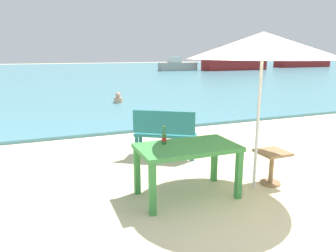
{
  "coord_description": "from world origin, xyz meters",
  "views": [
    {
      "loc": [
        -2.73,
        -2.69,
        2.03
      ],
      "look_at": [
        -0.45,
        3.0,
        0.6
      ],
      "focal_mm": 33.94,
      "sensor_mm": 36.0,
      "label": 1
    }
  ],
  "objects_px": {
    "patio_umbrella": "(263,46)",
    "boat_sailboat": "(234,61)",
    "side_table_wood": "(272,163)",
    "bench_teal_center": "(165,131)",
    "boat_fishing_trawler": "(302,59)",
    "swimmer_person": "(118,99)",
    "beer_bottle_amber": "(164,138)",
    "boat_ferry": "(177,65)",
    "picnic_table_green": "(187,153)"
  },
  "relations": [
    {
      "from": "patio_umbrella",
      "to": "beer_bottle_amber",
      "type": "bearing_deg",
      "value": 164.7
    },
    {
      "from": "swimmer_person",
      "to": "picnic_table_green",
      "type": "bearing_deg",
      "value": -96.53
    },
    {
      "from": "boat_fishing_trawler",
      "to": "side_table_wood",
      "type": "bearing_deg",
      "value": -134.74
    },
    {
      "from": "beer_bottle_amber",
      "to": "swimmer_person",
      "type": "distance_m",
      "value": 8.32
    },
    {
      "from": "bench_teal_center",
      "to": "boat_fishing_trawler",
      "type": "relative_size",
      "value": 0.16
    },
    {
      "from": "beer_bottle_amber",
      "to": "boat_ferry",
      "type": "distance_m",
      "value": 30.21
    },
    {
      "from": "boat_fishing_trawler",
      "to": "beer_bottle_amber",
      "type": "bearing_deg",
      "value": -136.63
    },
    {
      "from": "swimmer_person",
      "to": "boat_ferry",
      "type": "bearing_deg",
      "value": 60.53
    },
    {
      "from": "patio_umbrella",
      "to": "picnic_table_green",
      "type": "bearing_deg",
      "value": 170.84
    },
    {
      "from": "beer_bottle_amber",
      "to": "bench_teal_center",
      "type": "xyz_separation_m",
      "value": [
        0.6,
        1.52,
        -0.31
      ]
    },
    {
      "from": "boat_fishing_trawler",
      "to": "boat_sailboat",
      "type": "bearing_deg",
      "value": -166.98
    },
    {
      "from": "side_table_wood",
      "to": "boat_ferry",
      "type": "distance_m",
      "value": 29.85
    },
    {
      "from": "patio_umbrella",
      "to": "swimmer_person",
      "type": "xyz_separation_m",
      "value": [
        -0.08,
        8.56,
        -1.88
      ]
    },
    {
      "from": "patio_umbrella",
      "to": "boat_sailboat",
      "type": "xyz_separation_m",
      "value": [
        17.13,
        26.72,
        -1.09
      ]
    },
    {
      "from": "beer_bottle_amber",
      "to": "boat_ferry",
      "type": "relative_size",
      "value": 0.06
    },
    {
      "from": "boat_ferry",
      "to": "boat_sailboat",
      "type": "distance_m",
      "value": 6.37
    },
    {
      "from": "picnic_table_green",
      "to": "side_table_wood",
      "type": "relative_size",
      "value": 2.59
    },
    {
      "from": "side_table_wood",
      "to": "boat_sailboat",
      "type": "xyz_separation_m",
      "value": [
        16.77,
        26.66,
        0.68
      ]
    },
    {
      "from": "side_table_wood",
      "to": "boat_ferry",
      "type": "bearing_deg",
      "value": 69.33
    },
    {
      "from": "bench_teal_center",
      "to": "patio_umbrella",
      "type": "bearing_deg",
      "value": -69.0
    },
    {
      "from": "beer_bottle_amber",
      "to": "bench_teal_center",
      "type": "bearing_deg",
      "value": 68.44
    },
    {
      "from": "swimmer_person",
      "to": "bench_teal_center",
      "type": "bearing_deg",
      "value": -95.45
    },
    {
      "from": "boat_ferry",
      "to": "side_table_wood",
      "type": "bearing_deg",
      "value": -110.67
    },
    {
      "from": "picnic_table_green",
      "to": "boat_fishing_trawler",
      "type": "xyz_separation_m",
      "value": [
        30.69,
        29.44,
        0.44
      ]
    },
    {
      "from": "swimmer_person",
      "to": "beer_bottle_amber",
      "type": "bearing_deg",
      "value": -98.58
    },
    {
      "from": "picnic_table_green",
      "to": "boat_ferry",
      "type": "xyz_separation_m",
      "value": [
        11.94,
        27.82,
        -0.03
      ]
    },
    {
      "from": "patio_umbrella",
      "to": "boat_sailboat",
      "type": "relative_size",
      "value": 0.32
    },
    {
      "from": "swimmer_person",
      "to": "boat_sailboat",
      "type": "bearing_deg",
      "value": 46.53
    },
    {
      "from": "swimmer_person",
      "to": "boat_sailboat",
      "type": "xyz_separation_m",
      "value": [
        17.21,
        18.16,
        0.79
      ]
    },
    {
      "from": "side_table_wood",
      "to": "bench_teal_center",
      "type": "height_order",
      "value": "bench_teal_center"
    },
    {
      "from": "bench_teal_center",
      "to": "boat_fishing_trawler",
      "type": "distance_m",
      "value": 41.13
    },
    {
      "from": "patio_umbrella",
      "to": "boat_sailboat",
      "type": "bearing_deg",
      "value": 57.33
    },
    {
      "from": "picnic_table_green",
      "to": "boat_sailboat",
      "type": "bearing_deg",
      "value": 55.61
    },
    {
      "from": "patio_umbrella",
      "to": "side_table_wood",
      "type": "bearing_deg",
      "value": 9.61
    },
    {
      "from": "patio_umbrella",
      "to": "boat_fishing_trawler",
      "type": "xyz_separation_m",
      "value": [
        29.65,
        29.61,
        -1.03
      ]
    },
    {
      "from": "patio_umbrella",
      "to": "boat_ferry",
      "type": "height_order",
      "value": "patio_umbrella"
    },
    {
      "from": "picnic_table_green",
      "to": "beer_bottle_amber",
      "type": "height_order",
      "value": "beer_bottle_amber"
    },
    {
      "from": "picnic_table_green",
      "to": "side_table_wood",
      "type": "distance_m",
      "value": 1.44
    },
    {
      "from": "patio_umbrella",
      "to": "side_table_wood",
      "type": "xyz_separation_m",
      "value": [
        0.36,
        0.06,
        -1.76
      ]
    },
    {
      "from": "boat_fishing_trawler",
      "to": "boat_ferry",
      "type": "height_order",
      "value": "boat_fishing_trawler"
    },
    {
      "from": "swimmer_person",
      "to": "side_table_wood",
      "type": "bearing_deg",
      "value": -87.01
    },
    {
      "from": "bench_teal_center",
      "to": "beer_bottle_amber",
      "type": "bearing_deg",
      "value": -111.56
    },
    {
      "from": "side_table_wood",
      "to": "boat_sailboat",
      "type": "relative_size",
      "value": 0.07
    },
    {
      "from": "bench_teal_center",
      "to": "boat_ferry",
      "type": "xyz_separation_m",
      "value": [
        11.62,
        26.11,
        0.08
      ]
    },
    {
      "from": "bench_teal_center",
      "to": "swimmer_person",
      "type": "xyz_separation_m",
      "value": [
        0.64,
        6.69,
        -0.3
      ]
    },
    {
      "from": "bench_teal_center",
      "to": "boat_sailboat",
      "type": "height_order",
      "value": "boat_sailboat"
    },
    {
      "from": "side_table_wood",
      "to": "bench_teal_center",
      "type": "distance_m",
      "value": 2.12
    },
    {
      "from": "picnic_table_green",
      "to": "patio_umbrella",
      "type": "distance_m",
      "value": 1.81
    },
    {
      "from": "side_table_wood",
      "to": "swimmer_person",
      "type": "relative_size",
      "value": 1.32
    },
    {
      "from": "patio_umbrella",
      "to": "boat_fishing_trawler",
      "type": "bearing_deg",
      "value": 44.97
    }
  ]
}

